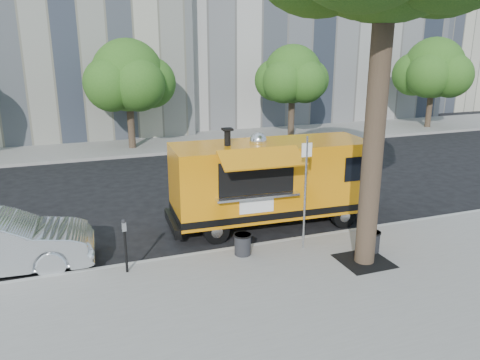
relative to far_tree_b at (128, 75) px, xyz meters
The scene contains 14 objects.
ground 13.30m from the far_tree_b, 85.50° to the right, with size 120.00×120.00×0.00m, color black.
sidewalk 17.15m from the far_tree_b, 86.57° to the right, with size 60.00×6.00×0.15m, color gray.
curb 14.17m from the far_tree_b, 85.80° to the right, with size 60.00×0.14×0.16m, color #999993.
far_sidewalk 3.97m from the far_tree_b, 38.66° to the left, with size 60.00×5.00×0.15m, color gray.
building_right 33.26m from the far_tree_b, 20.03° to the left, with size 16.00×12.00×16.00m, color #BAB49B.
tree_well 16.33m from the far_tree_b, 76.92° to the right, with size 1.20×1.20×0.02m, color black.
far_tree_b is the anchor object (origin of this frame).
far_tree_c 9.01m from the far_tree_b, ahead, with size 3.24×3.24×5.21m.
far_tree_d 19.00m from the far_tree_b, ahead, with size 3.78×3.78×5.64m.
sign_post 14.61m from the far_tree_b, 79.85° to the right, with size 0.28×0.06×3.00m.
parking_meter 14.48m from the far_tree_b, 98.10° to the right, with size 0.11×0.11×1.33m.
food_truck 12.62m from the far_tree_b, 78.26° to the right, with size 6.27×2.98×3.04m.
trash_bin_left 14.51m from the far_tree_b, 86.31° to the right, with size 0.46×0.46×0.55m.
trash_bin_right 15.97m from the far_tree_b, 74.75° to the right, with size 0.45×0.45×0.55m.
Camera 1 is at (-3.93, -11.68, 5.33)m, focal length 35.00 mm.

